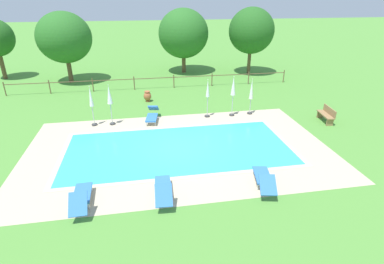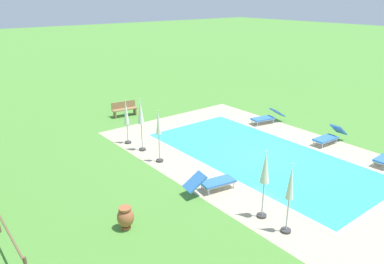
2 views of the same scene
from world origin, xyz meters
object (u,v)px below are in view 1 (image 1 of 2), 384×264
at_px(patio_umbrella_closed_row_centre, 91,100).
at_px(tree_east_mid, 64,38).
at_px(patio_umbrella_closed_row_east, 110,97).
at_px(patio_umbrella_closed_row_mid_east, 233,89).
at_px(tree_centre, 183,34).
at_px(patio_umbrella_closed_row_mid_west, 251,92).
at_px(sun_lounger_north_near_steps, 264,178).
at_px(patio_umbrella_closed_row_west, 208,93).
at_px(tree_far_west, 251,31).
at_px(wooden_bench_lawn_side, 327,114).
at_px(terracotta_urn_near_fence, 147,96).
at_px(sun_lounger_north_mid, 81,197).
at_px(sun_lounger_north_end, 163,188).
at_px(sun_lounger_north_far, 152,115).

xyz_separation_m(patio_umbrella_closed_row_centre, tree_east_mid, (-3.00, 10.15, 2.18)).
bearing_deg(patio_umbrella_closed_row_east, patio_umbrella_closed_row_mid_east, 1.25).
bearing_deg(tree_centre, patio_umbrella_closed_row_centre, -120.42).
bearing_deg(patio_umbrella_closed_row_mid_east, tree_centre, 95.80).
distance_m(patio_umbrella_closed_row_mid_west, patio_umbrella_closed_row_mid_east, 1.24).
xyz_separation_m(sun_lounger_north_near_steps, patio_umbrella_closed_row_west, (-0.54, 7.67, 1.16)).
distance_m(patio_umbrella_closed_row_mid_west, tree_far_west, 11.14).
distance_m(patio_umbrella_closed_row_mid_east, wooden_bench_lawn_side, 5.69).
distance_m(patio_umbrella_closed_row_east, tree_centre, 13.60).
height_order(patio_umbrella_closed_row_mid_east, tree_far_west, tree_far_west).
bearing_deg(sun_lounger_north_near_steps, tree_far_west, 72.18).
bearing_deg(terracotta_urn_near_fence, sun_lounger_north_mid, -104.06).
relative_size(sun_lounger_north_end, patio_umbrella_closed_row_mid_east, 0.81).
bearing_deg(tree_east_mid, sun_lounger_north_near_steps, -59.88).
xyz_separation_m(sun_lounger_north_mid, sun_lounger_north_end, (2.90, -0.01, -0.00)).
xyz_separation_m(patio_umbrella_closed_row_mid_east, wooden_bench_lawn_side, (5.20, -1.91, -1.25)).
bearing_deg(sun_lounger_north_mid, patio_umbrella_closed_row_west, 50.63).
relative_size(patio_umbrella_closed_row_mid_west, tree_far_west, 0.38).
bearing_deg(sun_lounger_north_end, tree_centre, 79.13).
relative_size(patio_umbrella_closed_row_mid_west, patio_umbrella_closed_row_east, 0.95).
relative_size(patio_umbrella_closed_row_centre, terracotta_urn_near_fence, 3.11).
xyz_separation_m(sun_lounger_north_end, tree_east_mid, (-6.30, 17.66, 3.30)).
height_order(patio_umbrella_closed_row_mid_west, patio_umbrella_closed_row_mid_east, patio_umbrella_closed_row_mid_east).
bearing_deg(sun_lounger_north_far, wooden_bench_lawn_side, -10.78).
xyz_separation_m(tree_far_west, tree_east_mid, (-16.01, -0.32, -0.20)).
relative_size(sun_lounger_north_near_steps, sun_lounger_north_far, 1.01).
height_order(patio_umbrella_closed_row_mid_east, terracotta_urn_near_fence, patio_umbrella_closed_row_mid_east).
bearing_deg(sun_lounger_north_end, patio_umbrella_closed_row_mid_west, 51.44).
height_order(terracotta_urn_near_fence, tree_east_mid, tree_east_mid).
bearing_deg(terracotta_urn_near_fence, patio_umbrella_closed_row_mid_east, -35.95).
height_order(sun_lounger_north_near_steps, terracotta_urn_near_fence, sun_lounger_north_near_steps).
bearing_deg(sun_lounger_north_end, patio_umbrella_closed_row_east, 106.99).
height_order(patio_umbrella_closed_row_mid_east, patio_umbrella_closed_row_east, patio_umbrella_closed_row_mid_east).
height_order(wooden_bench_lawn_side, tree_far_west, tree_far_west).
bearing_deg(sun_lounger_north_mid, tree_centre, 71.17).
relative_size(patio_umbrella_closed_row_centre, patio_umbrella_closed_row_mid_east, 0.93).
height_order(tree_centre, tree_east_mid, tree_centre).
relative_size(patio_umbrella_closed_row_west, terracotta_urn_near_fence, 3.16).
bearing_deg(terracotta_urn_near_fence, wooden_bench_lawn_side, -28.52).
height_order(patio_umbrella_closed_row_centre, patio_umbrella_closed_row_east, patio_umbrella_closed_row_east).
xyz_separation_m(wooden_bench_lawn_side, terracotta_urn_near_fence, (-10.24, 5.56, -0.06)).
bearing_deg(sun_lounger_north_far, patio_umbrella_closed_row_mid_east, -0.15).
distance_m(sun_lounger_north_far, sun_lounger_north_end, 7.64).
height_order(sun_lounger_north_mid, tree_centre, tree_centre).
bearing_deg(tree_centre, sun_lounger_north_end, -100.87).
xyz_separation_m(terracotta_urn_near_fence, tree_far_west, (9.79, 6.71, 3.48)).
distance_m(sun_lounger_north_end, patio_umbrella_closed_row_west, 8.48).
relative_size(patio_umbrella_closed_row_mid_west, patio_umbrella_closed_row_mid_east, 0.90).
height_order(sun_lounger_north_near_steps, tree_centre, tree_centre).
xyz_separation_m(patio_umbrella_closed_row_centre, patio_umbrella_closed_row_mid_east, (8.25, 0.11, 0.22)).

